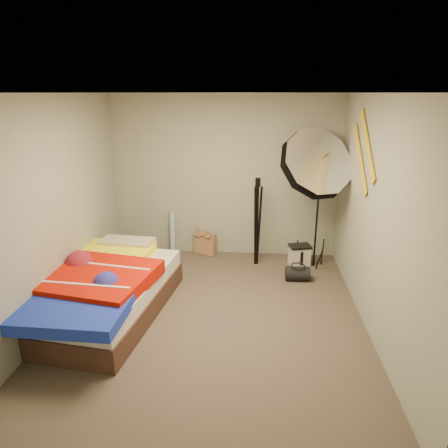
# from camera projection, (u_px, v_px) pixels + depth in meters

# --- Properties ---
(floor) EXTENTS (4.00, 4.00, 0.00)m
(floor) POSITION_uv_depth(u_px,v_px,m) (211.00, 316.00, 4.69)
(floor) COLOR #4F463B
(floor) RESTS_ON ground
(ceiling) EXTENTS (4.00, 4.00, 0.00)m
(ceiling) POSITION_uv_depth(u_px,v_px,m) (209.00, 93.00, 3.91)
(ceiling) COLOR silver
(ceiling) RESTS_ON wall_back
(wall_back) EXTENTS (3.50, 0.00, 3.50)m
(wall_back) POSITION_uv_depth(u_px,v_px,m) (225.00, 177.00, 6.19)
(wall_back) COLOR gray
(wall_back) RESTS_ON floor
(wall_front) EXTENTS (3.50, 0.00, 3.50)m
(wall_front) POSITION_uv_depth(u_px,v_px,m) (172.00, 311.00, 2.41)
(wall_front) COLOR gray
(wall_front) RESTS_ON floor
(wall_left) EXTENTS (0.00, 4.00, 4.00)m
(wall_left) POSITION_uv_depth(u_px,v_px,m) (54.00, 211.00, 4.43)
(wall_left) COLOR gray
(wall_left) RESTS_ON floor
(wall_right) EXTENTS (0.00, 4.00, 4.00)m
(wall_right) POSITION_uv_depth(u_px,v_px,m) (377.00, 219.00, 4.16)
(wall_right) COLOR gray
(wall_right) RESTS_ON floor
(tote_bag) EXTENTS (0.38, 0.27, 0.36)m
(tote_bag) POSITION_uv_depth(u_px,v_px,m) (205.00, 244.00, 6.46)
(tote_bag) COLOR #A77855
(tote_bag) RESTS_ON floor
(wrapping_roll) EXTENTS (0.10, 0.20, 0.69)m
(wrapping_roll) POSITION_uv_depth(u_px,v_px,m) (172.00, 233.00, 6.45)
(wrapping_roll) COLOR #5184C0
(wrapping_roll) RESTS_ON floor
(camera_case) EXTENTS (0.33, 0.27, 0.29)m
(camera_case) POSITION_uv_depth(u_px,v_px,m) (299.00, 256.00, 6.05)
(camera_case) COLOR beige
(camera_case) RESTS_ON floor
(duffel_bag) EXTENTS (0.34, 0.21, 0.20)m
(duffel_bag) POSITION_uv_depth(u_px,v_px,m) (297.00, 274.00, 5.56)
(duffel_bag) COLOR black
(duffel_bag) RESTS_ON floor
(wall_stripe_upper) EXTENTS (0.02, 0.91, 0.78)m
(wall_stripe_upper) POSITION_uv_depth(u_px,v_px,m) (367.00, 144.00, 4.51)
(wall_stripe_upper) COLOR gold
(wall_stripe_upper) RESTS_ON wall_right
(wall_stripe_lower) EXTENTS (0.02, 0.91, 0.78)m
(wall_stripe_lower) POSITION_uv_depth(u_px,v_px,m) (360.00, 158.00, 4.81)
(wall_stripe_lower) COLOR gold
(wall_stripe_lower) RESTS_ON wall_right
(bed) EXTENTS (1.69, 2.32, 0.61)m
(bed) POSITION_uv_depth(u_px,v_px,m) (97.00, 289.00, 4.69)
(bed) COLOR #442B22
(bed) RESTS_ON floor
(photo_umbrella) EXTENTS (1.13, 1.05, 2.18)m
(photo_umbrella) POSITION_uv_depth(u_px,v_px,m) (314.00, 165.00, 5.42)
(photo_umbrella) COLOR black
(photo_umbrella) RESTS_ON floor
(camera_tripod) EXTENTS (0.08, 0.08, 1.34)m
(camera_tripod) POSITION_uv_depth(u_px,v_px,m) (257.00, 216.00, 5.90)
(camera_tripod) COLOR black
(camera_tripod) RESTS_ON floor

